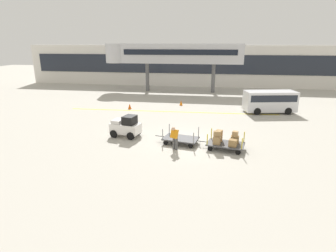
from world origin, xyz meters
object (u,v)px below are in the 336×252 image
baggage_tug (126,127)px  baggage_cart_lead (181,139)px  baggage_cart_middle (225,141)px  safety_cone_near (181,103)px  shuttle_van (270,100)px  safety_cone_far (130,106)px  baggage_handler (175,137)px

baggage_tug → baggage_cart_lead: 4.18m
baggage_cart_middle → safety_cone_near: (-4.20, 12.23, -0.30)m
shuttle_van → baggage_cart_middle: bearing=-113.9°
baggage_cart_middle → safety_cone_far: bearing=133.6°
baggage_cart_middle → baggage_handler: baggage_handler is taller
baggage_handler → baggage_tug: bearing=152.2°
baggage_cart_middle → safety_cone_near: size_ratio=5.61×
baggage_cart_middle → safety_cone_far: 13.41m
baggage_handler → shuttle_van: (7.80, 11.07, 0.37)m
baggage_cart_middle → shuttle_van: bearing=66.1°
baggage_handler → safety_cone_near: (-1.04, 12.84, -0.59)m
baggage_cart_middle → shuttle_van: 11.45m
baggage_handler → safety_cone_near: bearing=94.6°
shuttle_van → safety_cone_near: size_ratio=9.24×
baggage_tug → shuttle_van: shuttle_van is taller
baggage_cart_lead → baggage_cart_middle: size_ratio=1.00×
baggage_handler → safety_cone_near: baggage_handler is taller
baggage_cart_middle → safety_cone_far: baggage_cart_middle is taller
baggage_tug → safety_cone_near: size_ratio=4.14×
baggage_cart_lead → baggage_handler: 1.33m
safety_cone_far → safety_cone_near: bearing=26.5°
baggage_tug → safety_cone_far: baggage_tug is taller
baggage_tug → baggage_cart_lead: bearing=-11.4°
baggage_cart_middle → baggage_tug: bearing=168.6°
baggage_cart_middle → shuttle_van: size_ratio=0.61×
baggage_cart_lead → baggage_handler: size_ratio=1.97×
shuttle_van → safety_cone_near: bearing=168.7°
baggage_cart_middle → safety_cone_near: bearing=109.0°
safety_cone_near → safety_cone_far: same height
baggage_cart_middle → baggage_handler: size_ratio=1.97×
baggage_tug → safety_cone_far: (-2.25, 8.31, -0.48)m
baggage_handler → safety_cone_near: 12.89m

